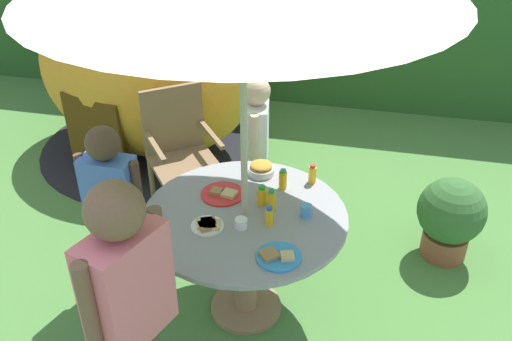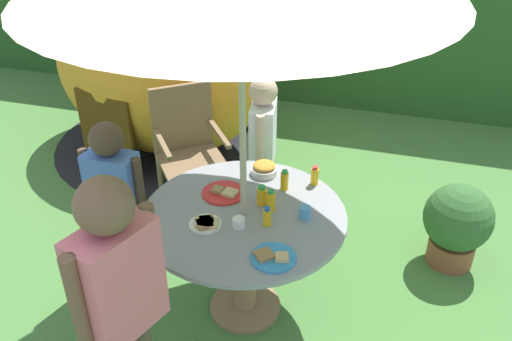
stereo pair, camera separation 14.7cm
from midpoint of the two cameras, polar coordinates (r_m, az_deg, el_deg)
name	(u,v)px [view 1 (the left image)]	position (r m, az deg, el deg)	size (l,w,h in m)	color
ground_plane	(246,309)	(3.59, -2.25, -14.28)	(10.00, 10.00, 0.02)	#477A38
hedge_backdrop	(320,24)	(6.16, 6.05, 15.02)	(9.00, 0.70, 1.61)	#285623
garden_table	(245,238)	(3.20, -2.47, -7.05)	(1.17, 1.17, 0.74)	#93704C
wooden_chair	(180,147)	(4.17, -8.95, 2.38)	(0.67, 0.68, 1.00)	brown
dome_tent	(146,70)	(5.05, -12.26, 10.25)	(2.61, 2.61, 1.57)	orange
potted_plant	(450,216)	(3.96, 18.64, -4.54)	(0.46, 0.46, 0.61)	brown
child_in_white_shirt	(256,133)	(3.90, -1.06, 3.91)	(0.21, 0.40, 1.17)	navy
child_in_blue_shirt	(111,192)	(3.38, -16.13, -2.14)	(0.41, 0.20, 1.19)	#3F3F47
child_in_pink_shirt	(127,286)	(2.47, -15.00, -11.62)	(0.32, 0.46, 1.45)	brown
snack_bowl	(262,168)	(3.42, -0.62, 0.20)	(0.17, 0.17, 0.08)	white
plate_near_right	(208,225)	(3.00, -6.47, -5.68)	(0.18, 0.18, 0.03)	white
plate_far_right	(278,256)	(2.79, 0.79, -8.97)	(0.23, 0.23, 0.03)	#338CD8
plate_near_left	(223,194)	(3.25, -4.78, -2.44)	(0.26, 0.26, 0.03)	red
juice_bottle_far_left	(269,216)	(2.98, -0.03, -4.83)	(0.05, 0.05, 0.12)	yellow
juice_bottle_center_front	(283,180)	(3.27, 1.54, -0.97)	(0.05, 0.05, 0.13)	yellow
juice_bottle_center_back	(271,200)	(3.09, 0.26, -3.14)	(0.05, 0.05, 0.13)	yellow
juice_bottle_mid_left	(312,174)	(3.34, 4.65, -0.39)	(0.05, 0.05, 0.12)	yellow
juice_bottle_mid_right	(262,195)	(3.14, -0.74, -2.63)	(0.06, 0.06, 0.12)	yellow
cup_near	(306,211)	(3.06, 3.88, -4.24)	(0.06, 0.06, 0.07)	#4C99D8
cup_far	(241,223)	(2.98, -2.99, -5.56)	(0.07, 0.07, 0.06)	white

